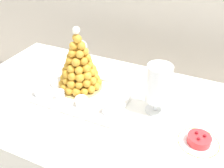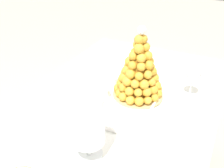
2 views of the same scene
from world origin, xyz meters
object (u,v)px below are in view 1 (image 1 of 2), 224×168
object	(u,v)px
croquembouche	(79,65)
dessert_cup_mid_right	(107,109)
dessert_cup_centre	(81,102)
wine_glass	(81,47)
dessert_cup_mid_left	(60,95)
fruit_tart_plate	(199,141)
macaron_goblet	(158,84)
serving_tray	(80,94)
dessert_cup_left	(39,90)
creme_brulee_ramekin	(59,82)

from	to	relation	value
croquembouche	dessert_cup_mid_right	distance (m)	0.30
dessert_cup_centre	wine_glass	size ratio (longest dim) A/B	0.36
dessert_cup_mid_left	fruit_tart_plate	bearing A→B (deg)	-1.07
dessert_cup_mid_left	macaron_goblet	distance (m)	0.53
croquembouche	dessert_cup_centre	size ratio (longest dim) A/B	5.76
serving_tray	dessert_cup_mid_right	bearing A→B (deg)	-21.08
dessert_cup_mid_left	dessert_cup_mid_right	distance (m)	0.28
dessert_cup_left	dessert_cup_centre	xyz separation A→B (m)	(0.26, 0.01, -0.00)
wine_glass	serving_tray	bearing A→B (deg)	-62.18
creme_brulee_ramekin	serving_tray	bearing A→B (deg)	-12.26
macaron_goblet	wine_glass	bearing A→B (deg)	156.21
creme_brulee_ramekin	macaron_goblet	distance (m)	0.60
croquembouche	dessert_cup_mid_left	size ratio (longest dim) A/B	6.95
macaron_goblet	fruit_tart_plate	size ratio (longest dim) A/B	1.42
fruit_tart_plate	dessert_cup_mid_right	bearing A→B (deg)	178.22
serving_tray	wine_glass	size ratio (longest dim) A/B	3.12
dessert_cup_mid_left	macaron_goblet	world-z (taller)	macaron_goblet
dessert_cup_centre	wine_glass	distance (m)	0.46
dessert_cup_centre	macaron_goblet	distance (m)	0.40
dessert_cup_mid_left	macaron_goblet	bearing A→B (deg)	14.30
dessert_cup_mid_right	serving_tray	bearing A→B (deg)	158.92
macaron_goblet	dessert_cup_mid_left	bearing A→B (deg)	-165.70
macaron_goblet	creme_brulee_ramekin	bearing A→B (deg)	-178.84
dessert_cup_mid_left	dessert_cup_mid_right	xyz separation A→B (m)	(0.28, 0.00, 0.00)
dessert_cup_mid_right	dessert_cup_centre	bearing A→B (deg)	-178.78
dessert_cup_mid_left	dessert_cup_centre	size ratio (longest dim) A/B	0.83
serving_tray	croquembouche	distance (m)	0.16
serving_tray	wine_glass	distance (m)	0.36
dessert_cup_left	wine_glass	world-z (taller)	wine_glass
dessert_cup_centre	serving_tray	bearing A→B (deg)	126.54
serving_tray	dessert_cup_mid_right	size ratio (longest dim) A/B	10.94
dessert_cup_mid_right	creme_brulee_ramekin	size ratio (longest dim) A/B	0.53
dessert_cup_left	dessert_cup_mid_right	world-z (taller)	dessert_cup_left
serving_tray	dessert_cup_mid_left	bearing A→B (deg)	-133.08
dessert_cup_mid_left	wine_glass	bearing A→B (deg)	102.52
croquembouche	wine_glass	world-z (taller)	croquembouche
serving_tray	creme_brulee_ramekin	xyz separation A→B (m)	(-0.16, 0.03, 0.02)
croquembouche	dessert_cup_mid_right	bearing A→B (deg)	-31.18
dessert_cup_left	creme_brulee_ramekin	world-z (taller)	dessert_cup_left
serving_tray	dessert_cup_mid_left	xyz separation A→B (m)	(-0.07, -0.08, 0.02)
fruit_tart_plate	macaron_goblet	bearing A→B (deg)	149.48
wine_glass	fruit_tart_plate	bearing A→B (deg)	-25.83
creme_brulee_ramekin	wine_glass	xyz separation A→B (m)	(0.00, 0.27, 0.11)
dessert_cup_centre	fruit_tart_plate	bearing A→B (deg)	-1.05
dessert_cup_left	wine_glass	xyz separation A→B (m)	(0.04, 0.40, 0.10)
dessert_cup_mid_left	fruit_tart_plate	distance (m)	0.73
serving_tray	croquembouche	world-z (taller)	croquembouche
dessert_cup_mid_left	fruit_tart_plate	xyz separation A→B (m)	(0.73, -0.01, -0.02)
dessert_cup_left	macaron_goblet	world-z (taller)	macaron_goblet
dessert_cup_mid_left	creme_brulee_ramekin	xyz separation A→B (m)	(-0.09, 0.11, -0.01)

